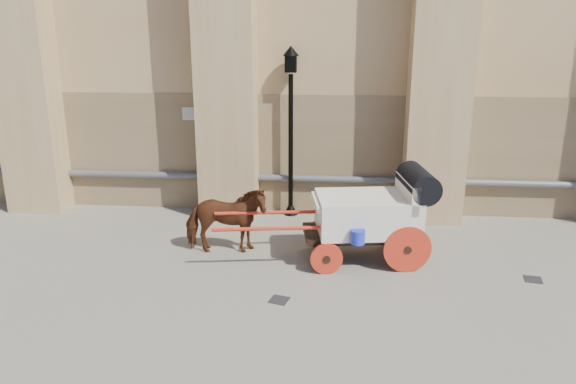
# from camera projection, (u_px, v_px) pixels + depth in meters

# --- Properties ---
(ground) EXTENTS (90.00, 90.00, 0.00)m
(ground) POSITION_uv_depth(u_px,v_px,m) (247.00, 276.00, 10.83)
(ground) COLOR #6D675B
(ground) RESTS_ON ground
(horse) EXTENTS (1.80, 0.98, 1.46)m
(horse) POSITION_uv_depth(u_px,v_px,m) (226.00, 220.00, 11.72)
(horse) COLOR #5B2B13
(horse) RESTS_ON ground
(carriage) EXTENTS (4.52, 1.81, 1.92)m
(carriage) POSITION_uv_depth(u_px,v_px,m) (374.00, 212.00, 11.31)
(carriage) COLOR black
(carriage) RESTS_ON ground
(street_lamp) EXTENTS (0.39, 0.39, 4.17)m
(street_lamp) POSITION_uv_depth(u_px,v_px,m) (291.00, 128.00, 13.67)
(street_lamp) COLOR black
(street_lamp) RESTS_ON ground
(drain_grate_near) EXTENTS (0.39, 0.39, 0.01)m
(drain_grate_near) POSITION_uv_depth(u_px,v_px,m) (279.00, 300.00, 9.88)
(drain_grate_near) COLOR black
(drain_grate_near) RESTS_ON ground
(drain_grate_far) EXTENTS (0.37, 0.37, 0.01)m
(drain_grate_far) POSITION_uv_depth(u_px,v_px,m) (533.00, 279.00, 10.67)
(drain_grate_far) COLOR black
(drain_grate_far) RESTS_ON ground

